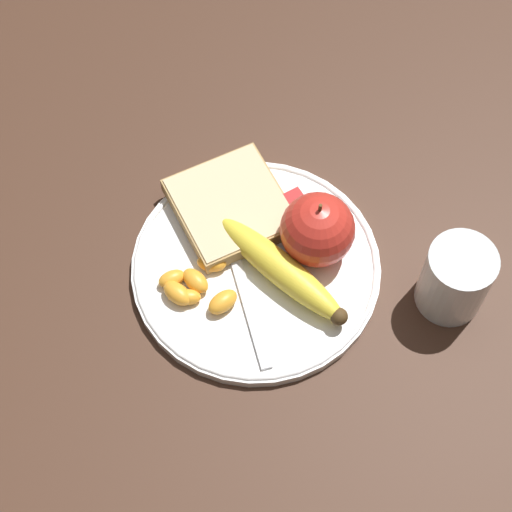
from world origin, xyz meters
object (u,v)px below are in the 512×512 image
fork (239,272)px  jam_packet (294,211)px  juice_glass (455,280)px  bread_slice (231,207)px  plate (256,267)px  apple (317,230)px  banana (282,270)px

fork → jam_packet: bearing=-55.0°
juice_glass → jam_packet: size_ratio=2.23×
bread_slice → jam_packet: (0.04, 0.06, -0.00)m
fork → jam_packet: jam_packet is taller
plate → bread_slice: size_ratio=2.08×
juice_glass → apple: bearing=-141.2°
juice_glass → jam_packet: juice_glass is taller
plate → apple: 0.08m
plate → juice_glass: 0.21m
plate → banana: bearing=30.8°
plate → juice_glass: bearing=50.5°
plate → juice_glass: (0.13, 0.16, 0.03)m
apple → bread_slice: bearing=-147.2°
juice_glass → apple: (-0.12, -0.09, 0.01)m
juice_glass → jam_packet: bearing=-150.6°
banana → bread_slice: (-0.10, -0.01, -0.01)m
jam_packet → banana: bearing=-41.5°
apple → fork: size_ratio=0.47×
plate → jam_packet: 0.08m
plate → jam_packet: jam_packet is taller
bread_slice → fork: 0.08m
apple → bread_slice: size_ratio=0.69×
plate → juice_glass: juice_glass is taller
banana → bread_slice: size_ratio=1.37×
juice_glass → banana: size_ratio=0.49×
plate → fork: (-0.00, -0.02, 0.01)m
apple → jam_packet: bearing=177.8°
juice_glass → jam_packet: (-0.16, -0.09, -0.02)m
apple → bread_slice: (-0.09, -0.06, -0.03)m
bread_slice → jam_packet: 0.07m
plate → jam_packet: size_ratio=6.94×
bread_slice → banana: bearing=3.5°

